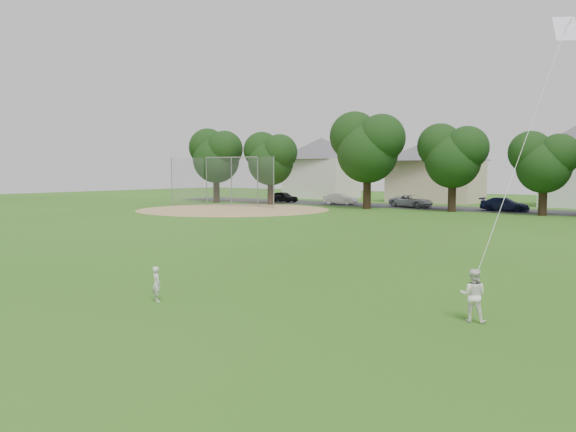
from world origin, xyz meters
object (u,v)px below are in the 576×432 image
Objects in this scene: older_boy at (473,295)px; baseball_backstop at (229,182)px; kite at (525,141)px; toddler at (157,284)px.

older_boy is 0.11× the size of baseball_backstop.
toddler is at bearing -143.02° from kite.
older_boy is 4.78m from kite.
older_boy reaches higher than toddler.
toddler is 0.11× the size of kite.
toddler is 0.09× the size of baseball_backstop.
kite is (0.34, 2.90, 3.79)m from older_boy.
kite is 0.81× the size of baseball_backstop.
older_boy is 0.14× the size of kite.
kite is (8.05, 6.06, 3.94)m from toddler.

